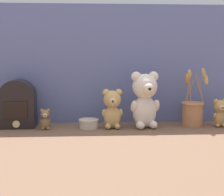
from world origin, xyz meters
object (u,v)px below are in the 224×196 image
object	(u,v)px
teddy_bear_small	(220,112)
flower_vase	(193,111)
teddy_bear_medium	(112,108)
teddy_bear_tiny	(45,119)
teddy_bear_large	(145,99)
vintage_radio	(18,104)
decorative_tin_tall	(89,124)

from	to	relation	value
teddy_bear_small	flower_vase	bearing A→B (deg)	169.71
teddy_bear_medium	teddy_bear_tiny	xyz separation A→B (m)	(-0.34, -0.01, -0.05)
teddy_bear_large	vintage_radio	distance (m)	0.67
teddy_bear_small	decorative_tin_tall	distance (m)	0.70
teddy_bear_large	flower_vase	distance (m)	0.28
teddy_bear_large	teddy_bear_small	xyz separation A→B (m)	(0.41, 0.00, -0.08)
teddy_bear_tiny	decorative_tin_tall	xyz separation A→B (m)	(0.22, 0.02, -0.03)
flower_vase	decorative_tin_tall	size ratio (longest dim) A/B	3.04
teddy_bear_small	vintage_radio	distance (m)	1.07
teddy_bear_tiny	vintage_radio	xyz separation A→B (m)	(-0.15, 0.07, 0.07)
teddy_bear_large	flower_vase	world-z (taller)	flower_vase
flower_vase	vintage_radio	size ratio (longest dim) A/B	1.25
teddy_bear_tiny	flower_vase	xyz separation A→B (m)	(0.78, 0.04, 0.03)
flower_vase	teddy_bear_tiny	bearing A→B (deg)	-176.96
teddy_bear_small	flower_vase	size ratio (longest dim) A/B	0.47
decorative_tin_tall	teddy_bear_medium	bearing A→B (deg)	-4.47
teddy_bear_medium	vintage_radio	xyz separation A→B (m)	(-0.50, 0.06, 0.02)
teddy_bear_medium	vintage_radio	size ratio (longest dim) A/B	0.82
teddy_bear_large	decorative_tin_tall	bearing A→B (deg)	178.60
teddy_bear_medium	teddy_bear_small	world-z (taller)	teddy_bear_medium
flower_vase	decorative_tin_tall	xyz separation A→B (m)	(-0.56, -0.02, -0.06)
teddy_bear_medium	teddy_bear_small	distance (m)	0.58
teddy_bear_tiny	flower_vase	bearing A→B (deg)	3.04
teddy_bear_tiny	flower_vase	size ratio (longest dim) A/B	0.34
flower_vase	vintage_radio	bearing A→B (deg)	178.33
teddy_bear_small	decorative_tin_tall	world-z (taller)	teddy_bear_small
teddy_bear_medium	flower_vase	size ratio (longest dim) A/B	0.65
teddy_bear_medium	teddy_bear_tiny	bearing A→B (deg)	-178.42
teddy_bear_tiny	decorative_tin_tall	distance (m)	0.22
teddy_bear_medium	flower_vase	distance (m)	0.44
teddy_bear_medium	teddy_bear_tiny	distance (m)	0.35
teddy_bear_large	decorative_tin_tall	distance (m)	0.32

